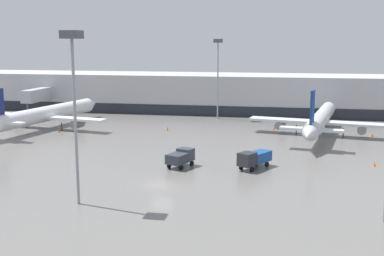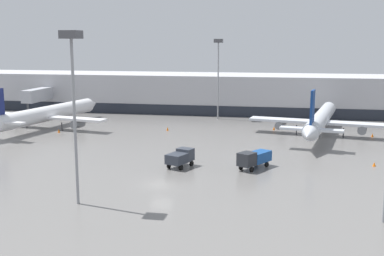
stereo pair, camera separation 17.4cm
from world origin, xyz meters
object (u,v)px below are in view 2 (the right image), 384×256
at_px(parked_jet_0, 46,114).
at_px(traffic_cone_4, 374,164).
at_px(service_truck_2, 254,158).
at_px(traffic_cone_2, 372,135).
at_px(apron_light_mast_6, 218,56).
at_px(service_truck_0, 180,157).
at_px(traffic_cone_1, 168,129).
at_px(traffic_cone_3, 274,128).
at_px(apron_light_mast_0, 72,68).
at_px(parked_jet_2, 320,120).
at_px(traffic_cone_0, 59,131).

bearing_deg(parked_jet_0, traffic_cone_4, -97.28).
xyz_separation_m(service_truck_2, traffic_cone_2, (19.34, 25.82, -1.11)).
bearing_deg(apron_light_mast_6, traffic_cone_2, -27.10).
height_order(service_truck_0, traffic_cone_4, service_truck_0).
bearing_deg(traffic_cone_4, service_truck_2, -165.33).
height_order(traffic_cone_1, traffic_cone_3, traffic_cone_1).
relative_size(traffic_cone_4, apron_light_mast_6, 0.03).
bearing_deg(parked_jet_0, apron_light_mast_6, -48.81).
distance_m(service_truck_2, traffic_cone_4, 16.52).
bearing_deg(service_truck_0, parked_jet_0, 74.64).
bearing_deg(traffic_cone_4, traffic_cone_2, 81.09).
height_order(parked_jet_0, service_truck_2, parked_jet_0).
bearing_deg(apron_light_mast_0, traffic_cone_4, 33.57).
bearing_deg(traffic_cone_2, traffic_cone_3, 167.95).
relative_size(traffic_cone_2, traffic_cone_3, 0.98).
height_order(service_truck_0, apron_light_mast_6, apron_light_mast_6).
distance_m(service_truck_0, traffic_cone_4, 26.22).
xyz_separation_m(service_truck_0, apron_light_mast_6, (-0.71, 42.14, 12.36)).
xyz_separation_m(traffic_cone_1, apron_light_mast_0, (0.87, -42.74, 13.63)).
xyz_separation_m(parked_jet_2, apron_light_mast_6, (-20.65, 15.94, 10.80)).
height_order(parked_jet_0, traffic_cone_0, parked_jet_0).
bearing_deg(apron_light_mast_6, parked_jet_2, -37.66).
distance_m(service_truck_2, traffic_cone_2, 32.27).
height_order(parked_jet_2, service_truck_0, parked_jet_2).
height_order(parked_jet_2, traffic_cone_0, parked_jet_2).
relative_size(traffic_cone_0, apron_light_mast_6, 0.04).
xyz_separation_m(traffic_cone_1, traffic_cone_4, (33.83, -20.87, -0.10)).
distance_m(traffic_cone_2, apron_light_mast_6, 36.03).
bearing_deg(traffic_cone_2, traffic_cone_1, -178.81).
bearing_deg(parked_jet_0, traffic_cone_3, -70.48).
height_order(parked_jet_2, traffic_cone_1, parked_jet_2).
distance_m(parked_jet_2, traffic_cone_3, 9.67).
relative_size(service_truck_2, apron_light_mast_0, 0.33).
height_order(traffic_cone_0, traffic_cone_4, traffic_cone_0).
bearing_deg(parked_jet_2, parked_jet_0, 103.02).
xyz_separation_m(parked_jet_2, traffic_cone_4, (5.73, -20.94, -2.66)).
bearing_deg(traffic_cone_0, parked_jet_2, 7.00).
bearing_deg(apron_light_mast_6, service_truck_0, -89.03).
bearing_deg(service_truck_2, parked_jet_0, -87.61).
height_order(service_truck_0, traffic_cone_0, service_truck_0).
xyz_separation_m(traffic_cone_2, traffic_cone_3, (-17.33, 3.70, 0.01)).
bearing_deg(traffic_cone_0, traffic_cone_1, 16.54).
xyz_separation_m(traffic_cone_3, apron_light_mast_0, (-19.03, -47.22, 13.67)).
bearing_deg(traffic_cone_3, traffic_cone_0, -165.41).
distance_m(traffic_cone_0, traffic_cone_3, 40.59).
bearing_deg(parked_jet_2, traffic_cone_4, -154.47).
bearing_deg(traffic_cone_0, apron_light_mast_0, -61.29).
relative_size(service_truck_2, apron_light_mast_6, 0.33).
height_order(traffic_cone_0, apron_light_mast_6, apron_light_mast_6).
relative_size(parked_jet_2, traffic_cone_4, 63.66).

